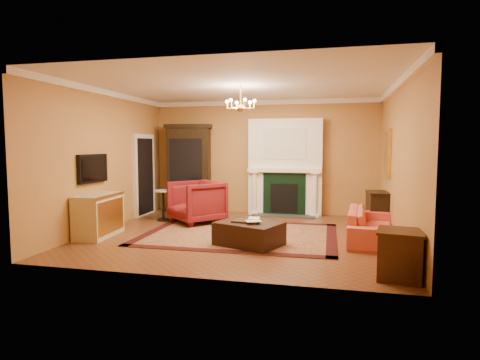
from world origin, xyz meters
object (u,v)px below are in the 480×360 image
(end_table, at_px, (400,256))
(coral_sofa, at_px, (370,219))
(wingback_armchair, at_px, (197,200))
(console_table, at_px, (377,210))
(pedestal_table, at_px, (163,203))
(commode, at_px, (99,215))
(leather_ottoman, at_px, (249,233))
(china_cabinet, at_px, (189,170))

(end_table, bearing_deg, coral_sofa, 94.75)
(wingback_armchair, bearing_deg, console_table, 46.02)
(wingback_armchair, xyz_separation_m, pedestal_table, (-0.88, 0.08, -0.11))
(commode, bearing_deg, leather_ottoman, -4.71)
(end_table, bearing_deg, china_cabinet, 135.51)
(wingback_armchair, relative_size, commode, 0.96)
(coral_sofa, relative_size, end_table, 3.21)
(coral_sofa, height_order, leather_ottoman, coral_sofa)
(wingback_armchair, bearing_deg, pedestal_table, -143.76)
(leather_ottoman, bearing_deg, china_cabinet, 146.63)
(console_table, bearing_deg, end_table, -95.20)
(china_cabinet, xyz_separation_m, wingback_armchair, (0.73, -1.50, -0.59))
(china_cabinet, relative_size, wingback_armchair, 2.09)
(commode, bearing_deg, coral_sofa, 5.58)
(china_cabinet, relative_size, commode, 1.99)
(commode, distance_m, coral_sofa, 5.34)
(wingback_armchair, distance_m, end_table, 5.10)
(wingback_armchair, relative_size, leather_ottoman, 0.99)
(console_table, distance_m, leather_ottoman, 3.25)
(china_cabinet, bearing_deg, wingback_armchair, -71.84)
(china_cabinet, height_order, end_table, china_cabinet)
(commode, xyz_separation_m, coral_sofa, (5.26, 0.88, -0.02))
(pedestal_table, bearing_deg, end_table, -33.45)
(end_table, bearing_deg, pedestal_table, 146.55)
(wingback_armchair, distance_m, commode, 2.29)
(pedestal_table, height_order, commode, commode)
(coral_sofa, bearing_deg, wingback_armchair, 81.19)
(wingback_armchair, distance_m, console_table, 4.08)
(pedestal_table, distance_m, end_table, 5.85)
(pedestal_table, relative_size, coral_sofa, 0.36)
(wingback_armchair, bearing_deg, china_cabinet, 157.13)
(commode, distance_m, leather_ottoman, 3.09)
(coral_sofa, distance_m, console_table, 1.25)
(wingback_armchair, height_order, leather_ottoman, wingback_armchair)
(pedestal_table, distance_m, console_table, 4.95)
(china_cabinet, height_order, commode, china_cabinet)
(pedestal_table, bearing_deg, console_table, 2.98)
(leather_ottoman, bearing_deg, coral_sofa, 44.05)
(end_table, xyz_separation_m, console_table, (0.06, 3.48, 0.07))
(china_cabinet, relative_size, coral_sofa, 1.11)
(wingback_armchair, bearing_deg, coral_sofa, 28.13)
(pedestal_table, relative_size, leather_ottoman, 0.67)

